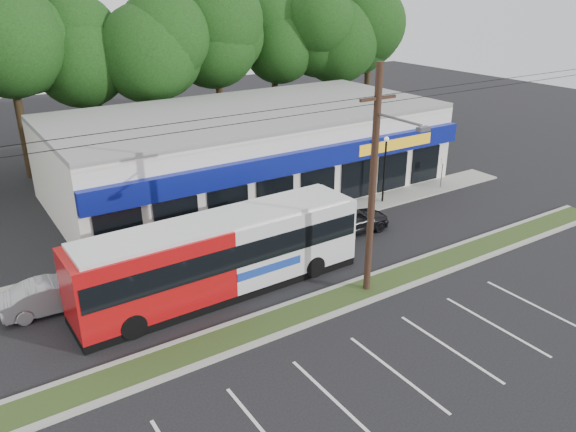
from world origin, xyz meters
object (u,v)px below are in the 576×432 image
(sign_post, at_px, (443,167))
(car_silver, at_px, (54,295))
(car_dark, at_px, (349,220))
(pedestrian_b, at_px, (345,214))
(lamp_post, at_px, (385,162))
(metrobus, at_px, (221,253))
(pedestrian_a, at_px, (310,222))
(utility_pole, at_px, (371,177))

(sign_post, height_order, car_silver, sign_post)
(car_dark, xyz_separation_m, car_silver, (-15.27, 0.65, -0.11))
(sign_post, relative_size, pedestrian_b, 1.32)
(car_dark, relative_size, car_silver, 1.12)
(lamp_post, relative_size, car_dark, 0.91)
(metrobus, bearing_deg, car_dark, 10.93)
(car_dark, bearing_deg, pedestrian_a, 65.96)
(lamp_post, bearing_deg, utility_pole, -136.05)
(sign_post, xyz_separation_m, metrobus, (-18.38, -4.07, 0.31))
(sign_post, bearing_deg, pedestrian_a, -173.66)
(pedestrian_b, bearing_deg, metrobus, 46.05)
(sign_post, relative_size, metrobus, 0.17)
(sign_post, relative_size, pedestrian_a, 1.42)
(utility_pole, relative_size, metrobus, 3.80)
(utility_pole, xyz_separation_m, lamp_post, (8.17, 7.87, -2.74))
(pedestrian_a, bearing_deg, metrobus, 21.49)
(car_dark, xyz_separation_m, pedestrian_b, (0.25, 0.61, 0.04))
(metrobus, relative_size, pedestrian_a, 8.38)
(lamp_post, height_order, pedestrian_b, lamp_post)
(utility_pole, bearing_deg, pedestrian_b, 58.56)
(pedestrian_a, xyz_separation_m, pedestrian_b, (2.17, -0.32, 0.06))
(utility_pole, xyz_separation_m, metrobus, (-5.21, 3.57, -3.55))
(car_silver, bearing_deg, pedestrian_a, -85.60)
(car_silver, xyz_separation_m, pedestrian_b, (15.52, -0.04, 0.15))
(car_dark, distance_m, pedestrian_b, 0.66)
(lamp_post, bearing_deg, car_dark, -152.61)
(utility_pole, bearing_deg, lamp_post, 43.95)
(sign_post, xyz_separation_m, pedestrian_b, (-9.48, -1.61, -0.71))
(lamp_post, xyz_separation_m, car_silver, (-20.00, -1.80, -1.98))
(metrobus, distance_m, car_dark, 8.92)
(lamp_post, distance_m, sign_post, 5.13)
(car_silver, xyz_separation_m, pedestrian_a, (13.35, 0.28, 0.09))
(sign_post, bearing_deg, car_dark, -167.12)
(metrobus, bearing_deg, pedestrian_b, 14.33)
(pedestrian_a, height_order, pedestrian_b, pedestrian_b)
(metrobus, xyz_separation_m, pedestrian_a, (6.74, 2.78, -1.08))
(car_dark, height_order, pedestrian_b, pedestrian_b)
(lamp_post, relative_size, sign_post, 1.91)
(pedestrian_a, bearing_deg, car_silver, 0.26)
(sign_post, bearing_deg, utility_pole, -149.85)
(sign_post, relative_size, car_dark, 0.47)
(car_dark, bearing_deg, pedestrian_b, -20.31)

